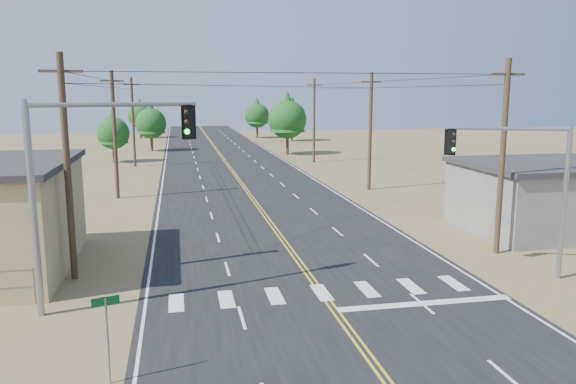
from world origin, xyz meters
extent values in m
cube|color=black|center=(0.00, 30.00, 0.01)|extent=(15.00, 200.00, 0.02)
cylinder|color=gray|center=(-11.50, 9.00, 0.75)|extent=(0.06, 0.06, 1.50)
cylinder|color=#4C3826|center=(-10.50, 12.00, 5.00)|extent=(0.30, 0.30, 10.00)
cube|color=#4C3826|center=(-10.50, 12.00, 9.20)|extent=(1.80, 0.12, 0.12)
cylinder|color=#4C3826|center=(-10.50, 32.00, 5.00)|extent=(0.30, 0.30, 10.00)
cube|color=#4C3826|center=(-10.50, 32.00, 9.20)|extent=(1.80, 0.12, 0.12)
cylinder|color=#4C3826|center=(-10.50, 52.00, 5.00)|extent=(0.30, 0.30, 10.00)
cube|color=#4C3826|center=(-10.50, 52.00, 9.20)|extent=(1.80, 0.12, 0.12)
cylinder|color=#4C3826|center=(10.50, 12.00, 5.00)|extent=(0.30, 0.30, 10.00)
cube|color=#4C3826|center=(10.50, 12.00, 9.20)|extent=(1.80, 0.12, 0.12)
cylinder|color=#4C3826|center=(10.50, 32.00, 5.00)|extent=(0.30, 0.30, 10.00)
cube|color=#4C3826|center=(10.50, 32.00, 9.20)|extent=(1.80, 0.12, 0.12)
cylinder|color=#4C3826|center=(10.50, 52.00, 5.00)|extent=(0.30, 0.30, 10.00)
cube|color=#4C3826|center=(10.50, 52.00, 9.20)|extent=(1.80, 0.12, 0.12)
cylinder|color=gray|center=(-11.00, 7.75, 3.87)|extent=(0.27, 0.27, 7.74)
cylinder|color=gray|center=(-11.00, 7.75, 7.74)|extent=(0.20, 0.20, 0.66)
cylinder|color=gray|center=(-7.98, 8.70, 7.85)|extent=(6.09, 2.07, 0.18)
cube|color=black|center=(-5.28, 9.55, 7.13)|extent=(0.47, 0.43, 1.22)
sphere|color=black|center=(-5.34, 9.36, 7.52)|extent=(0.22, 0.22, 0.22)
sphere|color=black|center=(-5.34, 9.36, 7.13)|extent=(0.22, 0.22, 0.22)
sphere|color=#0CE533|center=(-5.34, 9.36, 6.75)|extent=(0.22, 0.22, 0.22)
cylinder|color=gray|center=(11.00, 7.76, 3.31)|extent=(0.23, 0.23, 6.63)
cylinder|color=gray|center=(11.00, 7.76, 6.63)|extent=(0.17, 0.17, 0.57)
cylinder|color=gray|center=(8.59, 8.81, 6.72)|extent=(4.87, 2.24, 0.15)
cube|color=black|center=(6.45, 9.75, 6.10)|extent=(0.42, 0.39, 1.04)
sphere|color=black|center=(6.52, 9.59, 6.44)|extent=(0.19, 0.19, 0.19)
sphere|color=black|center=(6.52, 9.59, 6.10)|extent=(0.19, 0.19, 0.19)
sphere|color=#0CE533|center=(6.52, 9.59, 5.77)|extent=(0.19, 0.19, 0.19)
cylinder|color=gray|center=(-7.89, 2.00, 1.30)|extent=(0.06, 0.06, 2.60)
cube|color=#0D5D20|center=(-7.89, 2.00, 2.50)|extent=(0.75, 0.27, 0.26)
cylinder|color=#3F2D1E|center=(-13.20, 56.45, 1.15)|extent=(0.40, 0.40, 2.31)
cone|color=#154A19|center=(-13.20, 56.45, 4.35)|extent=(3.59, 3.59, 4.10)
sphere|color=#154A19|center=(-13.20, 56.45, 3.52)|extent=(3.84, 3.84, 3.84)
cylinder|color=#3F2D1E|center=(-9.28, 69.14, 1.30)|extent=(0.39, 0.39, 2.60)
cone|color=#154A19|center=(-9.28, 69.14, 4.92)|extent=(4.05, 4.05, 4.63)
sphere|color=#154A19|center=(-9.28, 69.14, 3.98)|extent=(4.34, 4.34, 4.34)
cylinder|color=#3F2D1E|center=(-12.23, 93.73, 1.32)|extent=(0.40, 0.40, 2.63)
cone|color=#154A19|center=(-12.23, 93.73, 4.97)|extent=(4.09, 4.09, 4.68)
sphere|color=#154A19|center=(-12.23, 93.73, 4.02)|extent=(4.38, 4.38, 4.38)
cylinder|color=#3F2D1E|center=(9.00, 60.97, 1.55)|extent=(0.41, 0.41, 3.10)
cone|color=#154A19|center=(9.00, 60.97, 5.86)|extent=(4.83, 4.83, 5.52)
sphere|color=#154A19|center=(9.00, 60.97, 4.74)|extent=(5.17, 5.17, 5.17)
cylinder|color=#3F2D1E|center=(13.99, 82.16, 1.42)|extent=(0.41, 0.41, 2.84)
cone|color=#154A19|center=(13.99, 82.16, 5.36)|extent=(4.41, 4.41, 5.04)
sphere|color=#154A19|center=(13.99, 82.16, 4.33)|extent=(4.73, 4.73, 4.73)
cylinder|color=#3F2D1E|center=(9.00, 89.92, 1.36)|extent=(0.39, 0.39, 2.71)
cone|color=#154A19|center=(9.00, 89.92, 5.13)|extent=(4.22, 4.22, 4.83)
sphere|color=#154A19|center=(9.00, 89.92, 4.15)|extent=(4.52, 4.52, 4.52)
camera|label=1|loc=(-5.77, -13.75, 8.29)|focal=35.00mm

